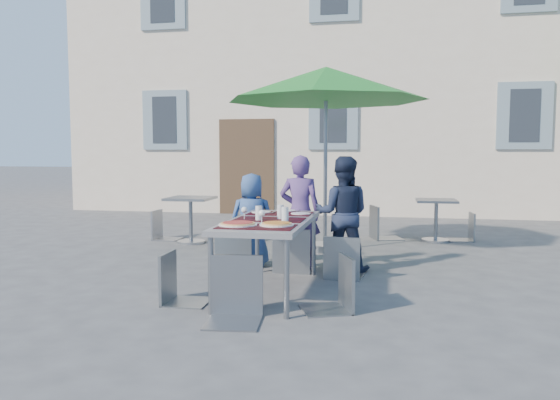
% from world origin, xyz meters
% --- Properties ---
extents(ground, '(90.00, 90.00, 0.00)m').
position_xyz_m(ground, '(0.00, 0.00, 0.00)').
color(ground, '#464648').
rests_on(ground, ground).
extents(building, '(13.60, 8.20, 11.10)m').
position_xyz_m(building, '(-0.00, 11.50, 4.85)').
color(building, beige).
rests_on(building, ground).
extents(dining_table, '(0.80, 1.85, 0.76)m').
position_xyz_m(dining_table, '(0.05, 0.59, 0.70)').
color(dining_table, '#4D4D52').
rests_on(dining_table, ground).
extents(pizza_near_left, '(0.36, 0.36, 0.03)m').
position_xyz_m(pizza_near_left, '(-0.14, 0.08, 0.77)').
color(pizza_near_left, white).
rests_on(pizza_near_left, dining_table).
extents(pizza_near_right, '(0.32, 0.32, 0.03)m').
position_xyz_m(pizza_near_right, '(0.22, 0.14, 0.77)').
color(pizza_near_right, white).
rests_on(pizza_near_right, dining_table).
extents(glassware, '(0.51, 0.43, 0.15)m').
position_xyz_m(glassware, '(0.08, 0.51, 0.83)').
color(glassware, silver).
rests_on(glassware, dining_table).
extents(place_settings, '(0.72, 0.50, 0.01)m').
position_xyz_m(place_settings, '(0.06, 1.24, 0.76)').
color(place_settings, white).
rests_on(place_settings, dining_table).
extents(child_0, '(0.60, 0.42, 1.18)m').
position_xyz_m(child_0, '(-0.45, 1.82, 0.59)').
color(child_0, '#32518B').
rests_on(child_0, ground).
extents(child_1, '(0.53, 0.36, 1.40)m').
position_xyz_m(child_1, '(0.17, 1.78, 0.70)').
color(child_1, '#563B79').
rests_on(child_1, ground).
extents(child_2, '(0.68, 0.41, 1.39)m').
position_xyz_m(child_2, '(0.69, 1.77, 0.69)').
color(child_2, '#1C243D').
rests_on(child_2, ground).
extents(chair_0, '(0.54, 0.54, 1.02)m').
position_xyz_m(chair_0, '(-0.64, 1.65, 0.60)').
color(chair_0, '#91989C').
rests_on(chair_0, ground).
extents(chair_1, '(0.46, 0.46, 1.01)m').
position_xyz_m(chair_1, '(0.12, 1.56, 0.60)').
color(chair_1, '#8F959A').
rests_on(chair_1, ground).
extents(chair_2, '(0.46, 0.46, 0.94)m').
position_xyz_m(chair_2, '(0.75, 1.33, 0.55)').
color(chair_2, gray).
rests_on(chair_2, ground).
extents(chair_3, '(0.42, 0.41, 0.92)m').
position_xyz_m(chair_3, '(-0.73, 0.03, 0.53)').
color(chair_3, gray).
rests_on(chair_3, ground).
extents(chair_4, '(0.55, 0.54, 0.94)m').
position_xyz_m(chair_4, '(0.78, 0.07, 0.55)').
color(chair_4, gray).
rests_on(chair_4, ground).
extents(chair_5, '(0.50, 0.51, 1.03)m').
position_xyz_m(chair_5, '(-0.04, -0.37, 0.61)').
color(chair_5, gray).
rests_on(chair_5, ground).
extents(patio_umbrella, '(2.88, 2.88, 2.65)m').
position_xyz_m(patio_umbrella, '(0.34, 3.03, 2.39)').
color(patio_umbrella, '#B2B5BA').
rests_on(patio_umbrella, ground).
extents(cafe_table_0, '(0.68, 0.68, 0.73)m').
position_xyz_m(cafe_table_0, '(-1.82, 3.31, 0.49)').
color(cafe_table_0, '#B2B5BA').
rests_on(cafe_table_0, ground).
extents(bg_chair_l_0, '(0.41, 0.41, 0.92)m').
position_xyz_m(bg_chair_l_0, '(-2.42, 3.59, 0.54)').
color(bg_chair_l_0, gray).
rests_on(bg_chair_l_0, ground).
extents(bg_chair_r_0, '(0.49, 0.48, 1.00)m').
position_xyz_m(bg_chair_r_0, '(-1.22, 3.64, 0.59)').
color(bg_chair_r_0, gray).
rests_on(bg_chair_r_0, ground).
extents(cafe_table_1, '(0.63, 0.63, 0.68)m').
position_xyz_m(cafe_table_1, '(2.00, 4.25, 0.44)').
color(cafe_table_1, '#B2B5BA').
rests_on(cafe_table_1, ground).
extents(bg_chair_l_1, '(0.59, 0.59, 1.05)m').
position_xyz_m(bg_chair_l_1, '(1.12, 4.32, 0.62)').
color(bg_chair_l_1, gray).
rests_on(bg_chair_l_1, ground).
extents(bg_chair_r_1, '(0.42, 0.41, 0.87)m').
position_xyz_m(bg_chair_r_1, '(2.49, 4.43, 0.50)').
color(bg_chair_r_1, gray).
rests_on(bg_chair_r_1, ground).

